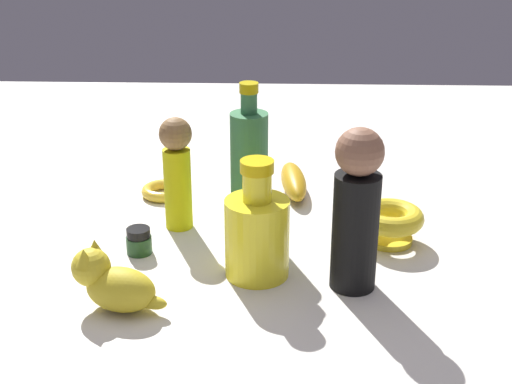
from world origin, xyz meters
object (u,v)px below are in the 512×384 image
person_figure_child (356,210)px  bottle_tall (249,172)px  cat_figurine (112,282)px  bottle_short (257,232)px  nail_polish_jar (139,241)px  banana (294,181)px  person_figure_adult (177,170)px  bowl (390,220)px  bangle (164,191)px

person_figure_child → bottle_tall: 0.23m
cat_figurine → bottle_short: bottle_short is taller
nail_polish_jar → cat_figurine: cat_figurine is taller
banana → person_figure_adult: (0.16, -0.20, 0.08)m
bowl → banana: bearing=-142.9°
bowl → bottle_tall: (-0.02, -0.23, 0.07)m
bowl → cat_figurine: 0.46m
bottle_tall → person_figure_adult: bearing=-101.2°
person_figure_adult → bottle_short: bearing=41.0°
nail_polish_jar → cat_figurine: size_ratio=0.31×
banana → bottle_tall: size_ratio=0.64×
bottle_tall → bowl: bearing=84.4°
nail_polish_jar → bottle_tall: bottle_tall is taller
banana → bottle_tall: (0.18, -0.08, 0.09)m
person_figure_child → cat_figurine: person_figure_child is taller
nail_polish_jar → person_figure_adult: (-0.10, 0.05, 0.08)m
bowl → person_figure_adult: bearing=-97.5°
bowl → cat_figurine: cat_figurine is taller
nail_polish_jar → person_figure_child: size_ratio=0.18×
nail_polish_jar → person_figure_adult: size_ratio=0.22×
bangle → person_figure_adult: (0.13, 0.05, 0.09)m
nail_polish_jar → banana: (-0.25, 0.25, 0.00)m
cat_figurine → person_figure_child: bearing=101.9°
person_figure_adult → banana: bearing=128.4°
cat_figurine → person_figure_adult: 0.27m
person_figure_child → person_figure_adult: bearing=-124.1°
bangle → banana: bearing=96.0°
bottle_tall → banana: bearing=157.1°
person_figure_child → person_figure_adult: (-0.19, -0.28, -0.02)m
bottle_short → banana: bearing=169.3°
bottle_short → nail_polish_jar: bearing=-108.0°
nail_polish_jar → bottle_tall: bearing=113.1°
nail_polish_jar → bangle: bearing=178.8°
banana → bottle_short: bottle_short is taller
bowl → person_figure_child: bearing=-27.3°
cat_figurine → bottle_short: (-0.10, 0.19, 0.03)m
nail_polish_jar → person_figure_child: 0.36m
banana → bowl: bearing=31.2°
bowl → cat_figurine: (0.21, -0.41, 0.00)m
cat_figurine → bangle: cat_figurine is taller
bangle → bottle_tall: size_ratio=0.32×
bowl → bottle_short: (0.11, -0.21, 0.03)m
bottle_tall → person_figure_adult: bottle_tall is taller
person_figure_adult → bangle: bearing=-160.4°
nail_polish_jar → bangle: nail_polish_jar is taller
nail_polish_jar → cat_figurine: 0.16m
nail_polish_jar → bottle_tall: (-0.07, 0.17, 0.09)m
bowl → bottle_tall: bottle_tall is taller
nail_polish_jar → person_figure_adult: bearing=152.2°
person_figure_child → person_figure_adult: 0.34m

